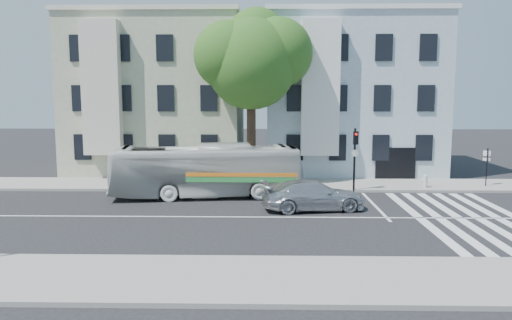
{
  "coord_description": "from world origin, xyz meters",
  "views": [
    {
      "loc": [
        0.94,
        -22.53,
        5.63
      ],
      "look_at": [
        0.43,
        2.06,
        2.4
      ],
      "focal_mm": 35.0,
      "sensor_mm": 36.0,
      "label": 1
    }
  ],
  "objects_px": {
    "traffic_signal": "(355,151)",
    "fire_hydrant": "(425,181)",
    "sedan": "(313,195)",
    "bus": "(207,171)"
  },
  "relations": [
    {
      "from": "traffic_signal",
      "to": "fire_hydrant",
      "type": "bearing_deg",
      "value": -0.64
    },
    {
      "from": "sedan",
      "to": "bus",
      "type": "bearing_deg",
      "value": 52.29
    },
    {
      "from": "sedan",
      "to": "traffic_signal",
      "type": "xyz_separation_m",
      "value": [
        2.78,
        4.4,
        1.68
      ]
    },
    {
      "from": "fire_hydrant",
      "to": "sedan",
      "type": "bearing_deg",
      "value": -143.21
    },
    {
      "from": "bus",
      "to": "sedan",
      "type": "relative_size",
      "value": 2.09
    },
    {
      "from": "bus",
      "to": "traffic_signal",
      "type": "relative_size",
      "value": 2.82
    },
    {
      "from": "sedan",
      "to": "fire_hydrant",
      "type": "bearing_deg",
      "value": -62.33
    },
    {
      "from": "bus",
      "to": "fire_hydrant",
      "type": "height_order",
      "value": "bus"
    },
    {
      "from": "fire_hydrant",
      "to": "bus",
      "type": "bearing_deg",
      "value": -169.72
    },
    {
      "from": "traffic_signal",
      "to": "fire_hydrant",
      "type": "xyz_separation_m",
      "value": [
        4.38,
        0.95,
        -1.85
      ]
    }
  ]
}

